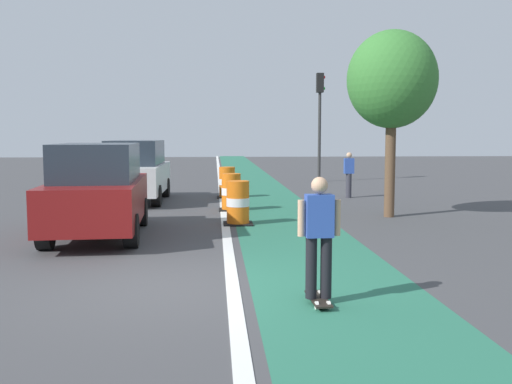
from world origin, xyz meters
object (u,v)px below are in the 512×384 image
traffic_barrel_front (238,203)px  traffic_barrel_mid (231,192)px  parked_suv_nearest (98,190)px  parked_suv_second (136,171)px  pedestrian_crossing (349,173)px  traffic_light_corner (320,108)px  traffic_barrel_back (227,183)px  street_tree_sidewalk (392,81)px  skateboarder_on_lane (319,236)px

traffic_barrel_front → traffic_barrel_mid: bearing=91.9°
parked_suv_nearest → parked_suv_second: 6.67m
traffic_barrel_mid → pedestrian_crossing: pedestrian_crossing is taller
traffic_light_corner → pedestrian_crossing: 7.58m
traffic_barrel_back → street_tree_sidewalk: 7.41m
parked_suv_second → street_tree_sidewalk: size_ratio=0.93×
traffic_barrel_back → traffic_light_corner: 8.67m
parked_suv_nearest → traffic_light_corner: 16.49m
traffic_barrel_mid → pedestrian_crossing: bearing=36.6°
parked_suv_second → traffic_light_corner: bearing=45.8°
skateboarder_on_lane → traffic_barrel_back: skateboarder_on_lane is taller
traffic_barrel_front → pedestrian_crossing: bearing=54.7°
traffic_barrel_mid → traffic_barrel_back: bearing=90.8°
parked_suv_nearest → traffic_barrel_back: 8.28m
parked_suv_second → traffic_barrel_front: (3.19, -5.18, -0.50)m
skateboarder_on_lane → traffic_barrel_back: 13.17m
skateboarder_on_lane → traffic_barrel_front: skateboarder_on_lane is taller
parked_suv_second → traffic_barrel_back: size_ratio=4.24×
parked_suv_second → traffic_barrel_front: size_ratio=4.24×
skateboarder_on_lane → parked_suv_nearest: (-3.91, 5.43, 0.12)m
skateboarder_on_lane → street_tree_sidewalk: bearing=67.1°
traffic_barrel_back → street_tree_sidewalk: bearing=-50.2°
skateboarder_on_lane → parked_suv_second: bearing=108.2°
traffic_barrel_front → pedestrian_crossing: 7.22m
street_tree_sidewalk → pedestrian_crossing: bearing=90.0°
skateboarder_on_lane → pedestrian_crossing: bearing=75.2°
traffic_barrel_mid → street_tree_sidewalk: bearing=-21.4°
parked_suv_nearest → street_tree_sidewalk: street_tree_sidewalk is taller
parked_suv_second → traffic_barrel_mid: size_ratio=4.24×
traffic_barrel_front → traffic_light_corner: bearing=71.3°
parked_suv_nearest → traffic_barrel_mid: (3.04, 4.20, -0.50)m
parked_suv_second → skateboarder_on_lane: bearing=-71.8°
pedestrian_crossing → traffic_barrel_mid: bearing=-143.4°
parked_suv_second → traffic_light_corner: size_ratio=0.91×
traffic_light_corner → traffic_barrel_back: bearing=-123.8°
parked_suv_nearest → traffic_barrel_front: bearing=25.4°
traffic_barrel_back → pedestrian_crossing: (4.30, -0.33, 0.33)m
traffic_barrel_mid → street_tree_sidewalk: 5.54m
traffic_light_corner → pedestrian_crossing: bearing=-91.8°
traffic_barrel_back → traffic_barrel_mid: bearing=-89.2°
pedestrian_crossing → skateboarder_on_lane: bearing=-104.8°
traffic_barrel_front → traffic_barrel_mid: size_ratio=1.00×
parked_suv_nearest → traffic_light_corner: (7.52, 14.47, 2.47)m
parked_suv_second → traffic_barrel_back: parked_suv_second is taller
traffic_barrel_front → pedestrian_crossing: (4.17, 5.89, 0.33)m
traffic_barrel_mid → pedestrian_crossing: 5.31m
parked_suv_nearest → pedestrian_crossing: 10.37m
parked_suv_second → traffic_barrel_back: 3.26m
parked_suv_nearest → parked_suv_second: size_ratio=1.01×
traffic_barrel_back → traffic_barrel_front: bearing=-88.7°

